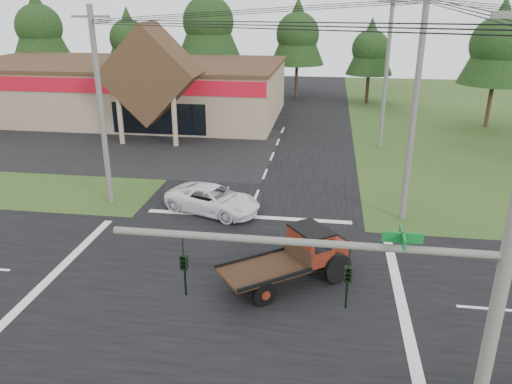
# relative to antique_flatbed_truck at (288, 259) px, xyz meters

# --- Properties ---
(ground) EXTENTS (120.00, 120.00, 0.00)m
(ground) POSITION_rel_antique_flatbed_truck_xyz_m (-2.63, -0.69, -1.12)
(ground) COLOR #284619
(ground) RESTS_ON ground
(road_ns) EXTENTS (12.00, 120.00, 0.02)m
(road_ns) POSITION_rel_antique_flatbed_truck_xyz_m (-2.63, -0.69, -1.11)
(road_ns) COLOR black
(road_ns) RESTS_ON ground
(road_ew) EXTENTS (120.00, 12.00, 0.02)m
(road_ew) POSITION_rel_antique_flatbed_truck_xyz_m (-2.63, -0.69, -1.11)
(road_ew) COLOR black
(road_ew) RESTS_ON ground
(parking_apron) EXTENTS (28.00, 14.00, 0.02)m
(parking_apron) POSITION_rel_antique_flatbed_truck_xyz_m (-16.63, 18.31, -1.10)
(parking_apron) COLOR black
(parking_apron) RESTS_ON ground
(cvs_building) EXTENTS (30.40, 18.20, 9.19)m
(cvs_building) POSITION_rel_antique_flatbed_truck_xyz_m (-18.33, 28.88, 1.66)
(cvs_building) COLOR #9F846C
(cvs_building) RESTS_ON ground
(traffic_signal_mast) EXTENTS (8.12, 0.24, 7.00)m
(traffic_signal_mast) POSITION_rel_antique_flatbed_truck_xyz_m (3.19, -8.19, 3.31)
(traffic_signal_mast) COLOR #595651
(traffic_signal_mast) RESTS_ON ground
(utility_pole_nr) EXTENTS (2.00, 0.30, 11.00)m
(utility_pole_nr) POSITION_rel_antique_flatbed_truck_xyz_m (4.87, -8.19, 4.52)
(utility_pole_nr) COLOR #595651
(utility_pole_nr) RESTS_ON ground
(utility_pole_nw) EXTENTS (2.00, 0.30, 10.50)m
(utility_pole_nw) POSITION_rel_antique_flatbed_truck_xyz_m (-10.63, 7.31, 4.27)
(utility_pole_nw) COLOR #595651
(utility_pole_nw) RESTS_ON ground
(utility_pole_ne) EXTENTS (2.00, 0.30, 11.50)m
(utility_pole_ne) POSITION_rel_antique_flatbed_truck_xyz_m (5.37, 7.31, 4.77)
(utility_pole_ne) COLOR #595651
(utility_pole_ne) RESTS_ON ground
(utility_pole_n) EXTENTS (2.00, 0.30, 11.20)m
(utility_pole_n) POSITION_rel_antique_flatbed_truck_xyz_m (5.37, 21.31, 4.62)
(utility_pole_n) COLOR #595651
(utility_pole_n) RESTS_ON ground
(tree_row_a) EXTENTS (6.72, 6.72, 12.12)m
(tree_row_a) POSITION_rel_antique_flatbed_truck_xyz_m (-32.63, 39.31, 6.93)
(tree_row_a) COLOR #332316
(tree_row_a) RESTS_ON ground
(tree_row_b) EXTENTS (5.60, 5.60, 10.10)m
(tree_row_b) POSITION_rel_antique_flatbed_truck_xyz_m (-22.63, 41.31, 5.59)
(tree_row_b) COLOR #332316
(tree_row_b) RESTS_ON ground
(tree_row_c) EXTENTS (7.28, 7.28, 13.13)m
(tree_row_c) POSITION_rel_antique_flatbed_truck_xyz_m (-12.63, 40.31, 7.60)
(tree_row_c) COLOR #332316
(tree_row_c) RESTS_ON ground
(tree_row_d) EXTENTS (6.16, 6.16, 11.11)m
(tree_row_d) POSITION_rel_antique_flatbed_truck_xyz_m (-2.63, 41.31, 6.26)
(tree_row_d) COLOR #332316
(tree_row_d) RESTS_ON ground
(tree_row_e) EXTENTS (5.04, 5.04, 9.09)m
(tree_row_e) POSITION_rel_antique_flatbed_truck_xyz_m (5.37, 39.31, 4.91)
(tree_row_e) COLOR #332316
(tree_row_e) RESTS_ON ground
(tree_side_ne) EXTENTS (6.16, 6.16, 11.11)m
(tree_side_ne) POSITION_rel_antique_flatbed_truck_xyz_m (15.37, 29.31, 6.26)
(tree_side_ne) COLOR #332316
(tree_side_ne) RESTS_ON ground
(antique_flatbed_truck) EXTENTS (5.50, 4.86, 2.24)m
(antique_flatbed_truck) POSITION_rel_antique_flatbed_truck_xyz_m (0.00, 0.00, 0.00)
(antique_flatbed_truck) COLOR #4E110B
(antique_flatbed_truck) RESTS_ON ground
(white_pickup) EXTENTS (5.65, 3.98, 1.43)m
(white_pickup) POSITION_rel_antique_flatbed_truck_xyz_m (-4.58, 6.73, -0.40)
(white_pickup) COLOR white
(white_pickup) RESTS_ON ground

